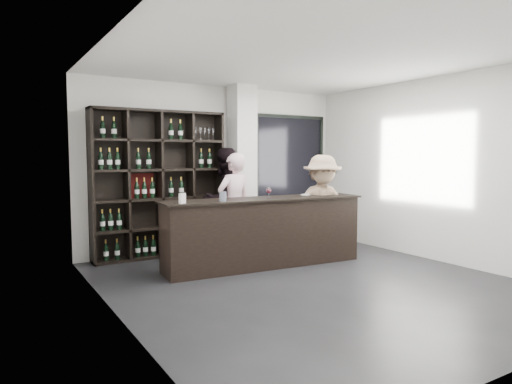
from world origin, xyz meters
TOP-DOWN VIEW (x-y plane):
  - floor at (0.00, 0.00)m, footprint 5.00×5.50m
  - wine_shelf at (-1.15, 2.57)m, footprint 2.20×0.35m
  - structural_column at (0.35, 2.47)m, footprint 0.40×0.40m
  - glass_panel at (1.55, 2.69)m, footprint 1.60×0.08m
  - tasting_counter at (-0.04, 1.10)m, footprint 3.14×0.65m
  - taster_pink at (-0.15, 1.85)m, footprint 0.68×0.50m
  - taster_black at (-0.10, 2.30)m, footprint 1.02×0.89m
  - customer at (1.03, 1.05)m, footprint 1.25×1.02m
  - wine_glass at (-0.03, 1.00)m, footprint 0.10×0.10m
  - spit_cup at (-0.81, 0.97)m, footprint 0.10×0.10m
  - napkin_stack at (0.78, 1.16)m, footprint 0.14×0.14m
  - card_stand at (-1.39, 1.01)m, footprint 0.10×0.08m

SIDE VIEW (x-z plane):
  - floor at x=0.00m, z-range -0.01..0.00m
  - tasting_counter at x=-0.04m, z-range 0.00..1.04m
  - customer at x=1.03m, z-range 0.00..1.68m
  - taster_pink at x=-0.15m, z-range 0.00..1.71m
  - taster_black at x=-0.10m, z-range 0.00..1.80m
  - napkin_stack at x=0.78m, z-range 1.03..1.05m
  - spit_cup at x=-0.81m, z-range 1.03..1.17m
  - card_stand at x=-1.39m, z-range 1.03..1.17m
  - wine_glass at x=-0.03m, z-range 1.03..1.22m
  - wine_shelf at x=-1.15m, z-range 0.00..2.40m
  - glass_panel at x=1.55m, z-range 0.35..2.45m
  - structural_column at x=0.35m, z-range 0.00..2.90m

